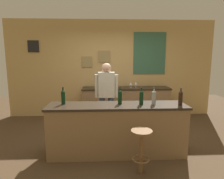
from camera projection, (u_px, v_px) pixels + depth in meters
name	position (u px, v px, depth m)	size (l,w,h in m)	color
ground_plane	(116.00, 144.00, 4.05)	(10.00, 10.00, 0.00)	#4C3823
back_wall	(112.00, 68.00, 5.82)	(6.00, 0.09, 2.80)	tan
bar_counter	(117.00, 129.00, 3.58)	(2.47, 0.60, 0.92)	olive
side_counter	(126.00, 103.00, 5.62)	(2.44, 0.56, 0.90)	olive
bartender	(106.00, 94.00, 4.45)	(0.52, 0.21, 1.62)	#384766
bar_stool	(141.00, 144.00, 2.97)	(0.32, 0.32, 0.68)	brown
wine_bottle_a	(63.00, 97.00, 3.52)	(0.07, 0.07, 0.31)	black
wine_bottle_b	(120.00, 97.00, 3.53)	(0.07, 0.07, 0.31)	black
wine_bottle_c	(141.00, 97.00, 3.49)	(0.07, 0.07, 0.31)	black
wine_bottle_d	(154.00, 97.00, 3.49)	(0.07, 0.07, 0.31)	#999E99
wine_bottle_e	(181.00, 98.00, 3.44)	(0.07, 0.07, 0.31)	black
wine_glass_a	(131.00, 84.00, 5.52)	(0.07, 0.07, 0.16)	silver
wine_glass_b	(136.00, 83.00, 5.58)	(0.07, 0.07, 0.16)	silver
coffee_mug	(105.00, 86.00, 5.54)	(0.12, 0.08, 0.09)	#336699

